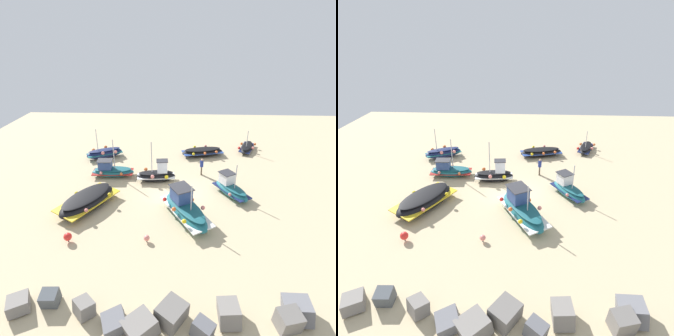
% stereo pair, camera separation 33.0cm
% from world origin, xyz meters
% --- Properties ---
extents(ground_plane, '(50.42, 50.42, 0.00)m').
position_xyz_m(ground_plane, '(0.00, 0.00, 0.00)').
color(ground_plane, '#C6B289').
extents(fishing_boat_0, '(2.53, 3.83, 2.56)m').
position_xyz_m(fishing_boat_0, '(-7.86, -9.99, 0.37)').
color(fishing_boat_0, black).
rests_on(fishing_boat_0, ground_plane).
extents(fishing_boat_1, '(4.01, 1.93, 3.69)m').
position_xyz_m(fishing_boat_1, '(6.22, -3.10, 0.55)').
color(fishing_boat_1, '#1E6670').
rests_on(fishing_boat_1, ground_plane).
extents(fishing_boat_2, '(3.04, 3.79, 2.99)m').
position_xyz_m(fishing_boat_2, '(-4.45, -0.18, 0.63)').
color(fishing_boat_2, '#1E6670').
rests_on(fishing_boat_2, ground_plane).
extents(fishing_boat_3, '(3.63, 1.86, 3.81)m').
position_xyz_m(fishing_boat_3, '(1.89, -2.33, 0.64)').
color(fishing_boat_3, black).
rests_on(fishing_boat_3, ground_plane).
extents(fishing_boat_4, '(4.79, 2.63, 0.91)m').
position_xyz_m(fishing_boat_4, '(-2.65, -8.25, 0.46)').
color(fishing_boat_4, black).
rests_on(fishing_boat_4, ground_plane).
extents(fishing_boat_5, '(4.10, 5.46, 3.13)m').
position_xyz_m(fishing_boat_5, '(-0.62, 3.14, 0.77)').
color(fishing_boat_5, '#1E6670').
rests_on(fishing_boat_5, ground_plane).
extents(fishing_boat_6, '(4.47, 5.58, 1.22)m').
position_xyz_m(fishing_boat_6, '(6.91, 2.14, 0.61)').
color(fishing_boat_6, black).
rests_on(fishing_boat_6, ground_plane).
extents(fishing_boat_7, '(4.04, 2.99, 3.37)m').
position_xyz_m(fishing_boat_7, '(7.95, -7.25, 0.55)').
color(fishing_boat_7, navy).
rests_on(fishing_boat_7, ground_plane).
extents(person_walking, '(0.32, 0.32, 1.68)m').
position_xyz_m(person_walking, '(-2.25, -3.73, 0.97)').
color(person_walking, brown).
rests_on(person_walking, ground_plane).
extents(breakwater_rocks, '(19.70, 2.90, 1.30)m').
position_xyz_m(breakwater_rocks, '(-0.44, 11.38, 0.41)').
color(breakwater_rocks, slate).
rests_on(breakwater_rocks, ground_plane).
extents(mooring_buoy_0, '(0.53, 0.53, 0.67)m').
position_xyz_m(mooring_buoy_0, '(7.02, 6.13, 0.40)').
color(mooring_buoy_0, '#3F3F42').
rests_on(mooring_buoy_0, ground_plane).
extents(mooring_buoy_1, '(0.40, 0.40, 0.52)m').
position_xyz_m(mooring_buoy_1, '(1.89, 5.92, 0.32)').
color(mooring_buoy_1, '#3F3F42').
rests_on(mooring_buoy_1, ground_plane).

